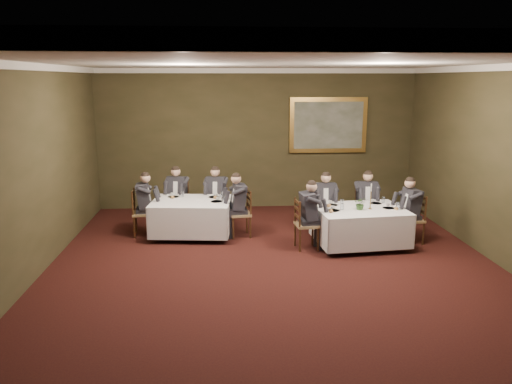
{
  "coord_description": "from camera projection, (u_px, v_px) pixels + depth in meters",
  "views": [
    {
      "loc": [
        -0.91,
        -7.57,
        3.25
      ],
      "look_at": [
        -0.26,
        1.64,
        1.15
      ],
      "focal_mm": 35.0,
      "sensor_mm": 36.0,
      "label": 1
    }
  ],
  "objects": [
    {
      "name": "chair_main_endleft",
      "position": [
        306.0,
        235.0,
        9.71
      ],
      "size": [
        0.46,
        0.48,
        1.0
      ],
      "rotation": [
        0.0,
        0.0,
        -1.47
      ],
      "color": "olive",
      "rests_on": "ground"
    },
    {
      "name": "chair_sec_backright",
      "position": [
        217.0,
        212.0,
        11.32
      ],
      "size": [
        0.51,
        0.5,
        1.0
      ],
      "rotation": [
        0.0,
        0.0,
        2.95
      ],
      "color": "olive",
      "rests_on": "ground"
    },
    {
      "name": "chair_sec_endright",
      "position": [
        241.0,
        223.0,
        10.48
      ],
      "size": [
        0.47,
        0.49,
        1.0
      ],
      "rotation": [
        0.0,
        0.0,
        1.7
      ],
      "color": "olive",
      "rests_on": "ground"
    },
    {
      "name": "diner_main_backright",
      "position": [
        366.0,
        209.0,
        10.75
      ],
      "size": [
        0.44,
        0.51,
        1.35
      ],
      "rotation": [
        0.0,
        0.0,
        3.06
      ],
      "color": "black",
      "rests_on": "chair_main_backright"
    },
    {
      "name": "diner_main_backleft",
      "position": [
        324.0,
        211.0,
        10.6
      ],
      "size": [
        0.43,
        0.49,
        1.35
      ],
      "rotation": [
        0.0,
        0.0,
        3.12
      ],
      "color": "black",
      "rests_on": "chair_main_backleft"
    },
    {
      "name": "place_setting_table_second",
      "position": [
        176.0,
        195.0,
        10.77
      ],
      "size": [
        0.33,
        0.31,
        0.14
      ],
      "color": "white",
      "rests_on": "table_second"
    },
    {
      "name": "left_wall",
      "position": [
        15.0,
        181.0,
        7.48
      ],
      "size": [
        0.1,
        10.0,
        3.5
      ],
      "primitive_type": "cube",
      "color": "#312E18",
      "rests_on": "ground"
    },
    {
      "name": "diner_sec_endright",
      "position": [
        240.0,
        213.0,
        10.43
      ],
      "size": [
        0.53,
        0.46,
        1.35
      ],
      "rotation": [
        0.0,
        0.0,
        1.7
      ],
      "color": "black",
      "rests_on": "chair_sec_endright"
    },
    {
      "name": "diner_sec_backleft",
      "position": [
        178.0,
        203.0,
        11.28
      ],
      "size": [
        0.49,
        0.56,
        1.35
      ],
      "rotation": [
        0.0,
        0.0,
        2.92
      ],
      "color": "black",
      "rests_on": "chair_sec_backleft"
    },
    {
      "name": "ceiling",
      "position": [
        281.0,
        61.0,
        7.36
      ],
      "size": [
        8.0,
        10.0,
        0.1
      ],
      "primitive_type": "cube",
      "color": "silver",
      "rests_on": "back_wall"
    },
    {
      "name": "centerpiece",
      "position": [
        361.0,
        203.0,
        9.67
      ],
      "size": [
        0.3,
        0.28,
        0.27
      ],
      "primitive_type": "imported",
      "rotation": [
        0.0,
        0.0,
        -0.35
      ],
      "color": "#2D5926",
      "rests_on": "table_main"
    },
    {
      "name": "chair_main_backleft",
      "position": [
        324.0,
        221.0,
        10.66
      ],
      "size": [
        0.45,
        0.43,
        1.0
      ],
      "rotation": [
        0.0,
        0.0,
        3.12
      ],
      "color": "olive",
      "rests_on": "ground"
    },
    {
      "name": "table_second",
      "position": [
        192.0,
        215.0,
        10.47
      ],
      "size": [
        1.75,
        1.41,
        0.67
      ],
      "rotation": [
        0.0,
        0.0,
        -0.1
      ],
      "color": "black",
      "rests_on": "ground"
    },
    {
      "name": "painting",
      "position": [
        328.0,
        125.0,
        12.6
      ],
      "size": [
        1.97,
        0.09,
        1.39
      ],
      "color": "#E4A653",
      "rests_on": "back_wall"
    },
    {
      "name": "chair_sec_backleft",
      "position": [
        178.0,
        212.0,
        11.34
      ],
      "size": [
        0.52,
        0.51,
        1.0
      ],
      "rotation": [
        0.0,
        0.0,
        2.92
      ],
      "color": "olive",
      "rests_on": "ground"
    },
    {
      "name": "diner_main_endleft",
      "position": [
        307.0,
        223.0,
        9.66
      ],
      "size": [
        0.52,
        0.45,
        1.35
      ],
      "rotation": [
        0.0,
        0.0,
        -1.47
      ],
      "color": "black",
      "rests_on": "chair_main_endleft"
    },
    {
      "name": "front_wall",
      "position": [
        381.0,
        344.0,
        2.89
      ],
      "size": [
        8.0,
        0.1,
        3.5
      ],
      "primitive_type": "cube",
      "color": "#312E18",
      "rests_on": "ground"
    },
    {
      "name": "chair_main_endright",
      "position": [
        411.0,
        229.0,
        10.06
      ],
      "size": [
        0.48,
        0.49,
        1.0
      ],
      "rotation": [
        0.0,
        0.0,
        1.71
      ],
      "color": "olive",
      "rests_on": "ground"
    },
    {
      "name": "chair_sec_endleft",
      "position": [
        143.0,
        222.0,
        10.54
      ],
      "size": [
        0.45,
        0.47,
        1.0
      ],
      "rotation": [
        0.0,
        0.0,
        -1.5
      ],
      "color": "olive",
      "rests_on": "ground"
    },
    {
      "name": "chair_main_backright",
      "position": [
        365.0,
        219.0,
        10.81
      ],
      "size": [
        0.47,
        0.46,
        1.0
      ],
      "rotation": [
        0.0,
        0.0,
        3.06
      ],
      "color": "olive",
      "rests_on": "ground"
    },
    {
      "name": "diner_sec_endleft",
      "position": [
        143.0,
        212.0,
        10.49
      ],
      "size": [
        0.51,
        0.44,
        1.35
      ],
      "rotation": [
        0.0,
        0.0,
        -1.5
      ],
      "color": "black",
      "rests_on": "chair_sec_endleft"
    },
    {
      "name": "crown_molding",
      "position": [
        281.0,
        66.0,
        7.38
      ],
      "size": [
        8.0,
        10.0,
        0.12
      ],
      "color": "white",
      "rests_on": "back_wall"
    },
    {
      "name": "diner_main_endright",
      "position": [
        411.0,
        218.0,
        10.0
      ],
      "size": [
        0.53,
        0.46,
        1.35
      ],
      "rotation": [
        0.0,
        0.0,
        1.71
      ],
      "color": "black",
      "rests_on": "chair_main_endright"
    },
    {
      "name": "candlestick",
      "position": [
        371.0,
        199.0,
        9.7
      ],
      "size": [
        0.08,
        0.08,
        0.52
      ],
      "color": "#B28536",
      "rests_on": "table_main"
    },
    {
      "name": "ground",
      "position": [
        279.0,
        282.0,
        8.14
      ],
      "size": [
        10.0,
        10.0,
        0.0
      ],
      "primitive_type": "plane",
      "color": "black",
      "rests_on": "ground"
    },
    {
      "name": "diner_sec_backright",
      "position": [
        217.0,
        203.0,
        11.25
      ],
      "size": [
        0.49,
        0.55,
        1.35
      ],
      "rotation": [
        0.0,
        0.0,
        2.95
      ],
      "color": "black",
      "rests_on": "chair_sec_backright"
    },
    {
      "name": "place_setting_table_main",
      "position": [
        334.0,
        203.0,
        10.07
      ],
      "size": [
        0.33,
        0.31,
        0.14
      ],
      "color": "white",
      "rests_on": "table_main"
    },
    {
      "name": "back_wall",
      "position": [
        257.0,
        139.0,
        12.62
      ],
      "size": [
        8.0,
        0.1,
        3.5
      ],
      "primitive_type": "cube",
      "color": "#312E18",
      "rests_on": "ground"
    },
    {
      "name": "table_main",
      "position": [
        360.0,
        224.0,
        9.85
      ],
      "size": [
        1.84,
        1.47,
        0.67
      ],
      "rotation": [
        0.0,
        0.0,
        0.09
      ],
      "color": "black",
      "rests_on": "ground"
    }
  ]
}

